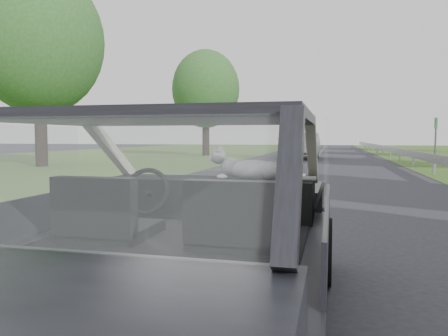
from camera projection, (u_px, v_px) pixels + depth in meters
The scene contains 10 objects.
subject_car at pixel (184, 230), 2.79m from camera, with size 1.80×4.00×1.45m, color black.
dashboard at pixel (210, 197), 3.39m from camera, with size 1.58×0.45×0.30m, color black.
driver_seat at pixel (104, 211), 2.60m from camera, with size 0.50×0.72×0.42m, color black.
passenger_seat at pixel (235, 216), 2.41m from camera, with size 0.50×0.72×0.42m, color black.
steering_wheel at pixel (147, 191), 3.20m from camera, with size 0.36×0.36×0.04m, color black.
cat at pixel (252, 168), 3.26m from camera, with size 0.57×0.18×0.26m, color slate.
other_car at pixel (304, 146), 26.20m from camera, with size 1.83×4.65×1.53m, color #A7A7A7.
highway_sign at pixel (435, 140), 23.39m from camera, with size 0.09×0.94×2.34m, color #1B6833.
tree_5 at pixel (39, 70), 19.18m from camera, with size 5.63×5.63×8.53m, color #265828, non-canonical shape.
tree_6 at pixel (206, 104), 30.73m from camera, with size 4.75×4.75×7.20m, color #265828, non-canonical shape.
Camera 1 is at (0.91, -2.62, 1.32)m, focal length 35.00 mm.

